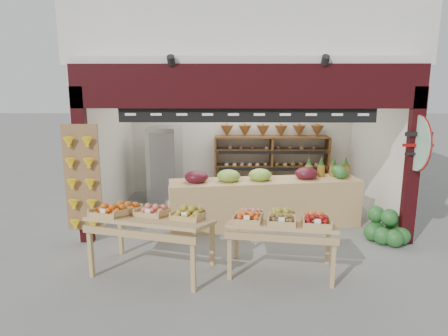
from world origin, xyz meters
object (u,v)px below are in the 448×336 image
Objects in this scene: back_shelving at (272,150)px; watermelon_pile at (387,229)px; display_table_right at (282,222)px; refrigerator at (165,164)px; cardboard_stack at (191,207)px; mid_counter at (264,201)px; display_table_left at (147,217)px.

back_shelving is 3.49× the size of watermelon_pile.
back_shelving reaches higher than display_table_right.
refrigerator reaches higher than display_table_right.
mid_counter is at bearing -13.84° from cardboard_stack.
refrigerator reaches higher than back_shelving.
mid_counter is at bearing 160.07° from watermelon_pile.
display_table_right is at bearing -87.51° from mid_counter.
display_table_left is at bearing 177.82° from display_table_right.
mid_counter reaches higher than display_table_left.
mid_counter is at bearing -99.02° from back_shelving.
mid_counter is 4.66× the size of watermelon_pile.
cardboard_stack is at bearing 162.52° from watermelon_pile.
watermelon_pile is (3.94, 1.11, -0.59)m from display_table_left.
refrigerator is (-2.51, -0.55, -0.25)m from back_shelving.
cardboard_stack is at bearing -52.22° from refrigerator.
refrigerator is 3.51m from display_table_left.
watermelon_pile is (2.08, -0.75, -0.28)m from mid_counter.
refrigerator is at bearing 142.88° from mid_counter.
mid_counter is (-0.35, -2.19, -0.62)m from back_shelving.
display_table_right is 2.05× the size of watermelon_pile.
refrigerator is 1.07× the size of display_table_right.
refrigerator is 0.47× the size of mid_counter.
display_table_left reaches higher than watermelon_pile.
watermelon_pile is at bearing 15.72° from display_table_left.
cardboard_stack is 1.51m from mid_counter.
watermelon_pile is (2.00, 1.18, -0.55)m from display_table_right.
refrigerator is 1.59m from cardboard_stack.
display_table_right is at bearing -93.65° from back_shelving.
refrigerator reaches higher than cardboard_stack.
display_table_right is at bearing -2.18° from display_table_left.
mid_counter is 2.01× the size of display_table_left.
back_shelving is at bearing 80.98° from mid_counter.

